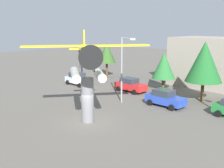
# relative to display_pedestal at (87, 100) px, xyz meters

# --- Properties ---
(ground_plane) EXTENTS (140.00, 140.00, 0.00)m
(ground_plane) POSITION_rel_display_pedestal_xyz_m (0.00, 0.00, -1.96)
(ground_plane) COLOR #605B54
(display_pedestal) EXTENTS (1.10, 1.10, 3.92)m
(display_pedestal) POSITION_rel_display_pedestal_xyz_m (0.00, 0.00, 0.00)
(display_pedestal) COLOR slate
(display_pedestal) RESTS_ON ground
(floatplane_monument) EXTENTS (7.13, 9.18, 4.00)m
(floatplane_monument) POSITION_rel_display_pedestal_xyz_m (0.11, -0.07, 3.63)
(floatplane_monument) COLOR silver
(floatplane_monument) RESTS_ON display_pedestal
(car_near_silver) EXTENTS (4.20, 2.02, 1.76)m
(car_near_silver) POSITION_rel_display_pedestal_xyz_m (-12.92, 8.92, -1.08)
(car_near_silver) COLOR silver
(car_near_silver) RESTS_ON ground
(car_mid_red) EXTENTS (4.20, 2.02, 1.76)m
(car_mid_red) POSITION_rel_display_pedestal_xyz_m (-4.93, 11.17, -1.08)
(car_mid_red) COLOR red
(car_mid_red) RESTS_ON ground
(car_far_blue) EXTENTS (4.20, 2.02, 1.76)m
(car_far_blue) POSITION_rel_display_pedestal_xyz_m (2.01, 8.82, -1.08)
(car_far_blue) COLOR #2847B7
(car_far_blue) RESTS_ON ground
(streetlight_primary) EXTENTS (1.84, 0.28, 7.11)m
(streetlight_primary) POSITION_rel_display_pedestal_xyz_m (-1.99, 6.63, 2.22)
(streetlight_primary) COLOR gray
(streetlight_primary) RESTS_ON ground
(tree_west) EXTENTS (2.88, 2.88, 5.65)m
(tree_west) POSITION_rel_display_pedestal_xyz_m (-14.32, 15.92, 2.06)
(tree_west) COLOR brown
(tree_west) RESTS_ON ground
(tree_east) EXTENTS (3.06, 3.06, 4.91)m
(tree_east) POSITION_rel_display_pedestal_xyz_m (-2.69, 15.16, 1.23)
(tree_east) COLOR brown
(tree_east) RESTS_ON ground
(tree_center_back) EXTENTS (3.98, 3.98, 6.69)m
(tree_center_back) POSITION_rel_display_pedestal_xyz_m (3.82, 13.32, 2.51)
(tree_center_back) COLOR brown
(tree_center_back) RESTS_ON ground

